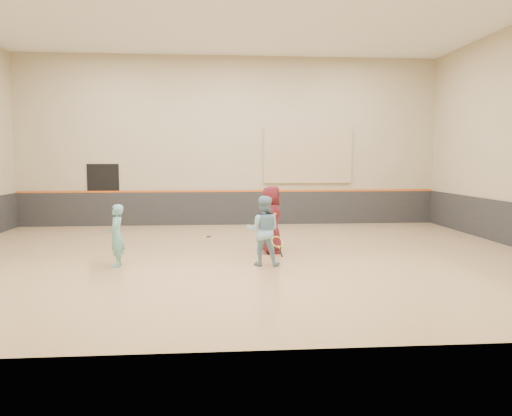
{
  "coord_description": "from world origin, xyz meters",
  "views": [
    {
      "loc": [
        -0.54,
        -11.97,
        2.37
      ],
      "look_at": [
        0.46,
        0.4,
        1.15
      ],
      "focal_mm": 35.0,
      "sensor_mm": 36.0,
      "label": 1
    }
  ],
  "objects": [
    {
      "name": "held_racket",
      "position": [
        0.77,
        -1.41,
        0.59
      ],
      "size": [
        0.4,
        0.4,
        0.51
      ],
      "primitive_type": null,
      "color": "#C6E632",
      "rests_on": "instructor"
    },
    {
      "name": "instructor",
      "position": [
        0.51,
        -1.01,
        0.78
      ],
      "size": [
        0.85,
        0.72,
        1.56
      ],
      "primitive_type": "imported",
      "rotation": [
        0.0,
        0.0,
        2.96
      ],
      "color": "#87B6D1",
      "rests_on": "floor"
    },
    {
      "name": "ball_beside_spare",
      "position": [
        0.95,
        2.41,
        0.03
      ],
      "size": [
        0.07,
        0.07,
        0.07
      ],
      "primitive_type": "sphere",
      "color": "#BBCB2F",
      "rests_on": "floor"
    },
    {
      "name": "doorway",
      "position": [
        -4.5,
        5.98,
        1.1
      ],
      "size": [
        1.1,
        0.05,
        2.2
      ],
      "primitive_type": "cube",
      "color": "black",
      "rests_on": "floor"
    },
    {
      "name": "young_man",
      "position": [
        0.84,
        0.42,
        0.85
      ],
      "size": [
        0.57,
        0.85,
        1.7
      ],
      "primitive_type": "imported",
      "rotation": [
        0.0,
        0.0,
        1.54
      ],
      "color": "maroon",
      "rests_on": "floor"
    },
    {
      "name": "ball_in_hand",
      "position": [
        0.91,
        0.18,
        1.02
      ],
      "size": [
        0.07,
        0.07,
        0.07
      ],
      "primitive_type": "sphere",
      "color": "yellow",
      "rests_on": "young_man"
    },
    {
      "name": "spare_racket",
      "position": [
        -0.92,
        3.03,
        0.07
      ],
      "size": [
        0.61,
        0.61,
        0.14
      ],
      "primitive_type": null,
      "color": "#BED82F",
      "rests_on": "floor"
    },
    {
      "name": "acoustic_panel",
      "position": [
        2.8,
        5.95,
        2.5
      ],
      "size": [
        3.2,
        0.08,
        2.0
      ],
      "primitive_type": "cube",
      "color": "tan",
      "rests_on": "wall_back"
    },
    {
      "name": "ball_under_racket",
      "position": [
        0.39,
        -0.83,
        0.03
      ],
      "size": [
        0.07,
        0.07,
        0.07
      ],
      "primitive_type": "sphere",
      "color": "#C2CE30",
      "rests_on": "floor"
    },
    {
      "name": "accent_stripe",
      "position": [
        0.0,
        5.96,
        1.22
      ],
      "size": [
        14.9,
        0.03,
        0.06
      ],
      "primitive_type": "cube",
      "color": "#D85914",
      "rests_on": "wall_back"
    },
    {
      "name": "wainscot_back",
      "position": [
        0.0,
        5.97,
        0.6
      ],
      "size": [
        14.9,
        0.04,
        1.2
      ],
      "primitive_type": "cube",
      "color": "#232326",
      "rests_on": "floor"
    },
    {
      "name": "girl",
      "position": [
        -2.73,
        -0.89,
        0.69
      ],
      "size": [
        0.35,
        0.52,
        1.38
      ],
      "primitive_type": "imported",
      "rotation": [
        0.0,
        0.0,
        -1.53
      ],
      "color": "#6EBFBA",
      "rests_on": "floor"
    },
    {
      "name": "room",
      "position": [
        0.0,
        0.0,
        0.81
      ],
      "size": [
        15.04,
        12.04,
        6.22
      ],
      "color": "tan",
      "rests_on": "ground"
    }
  ]
}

